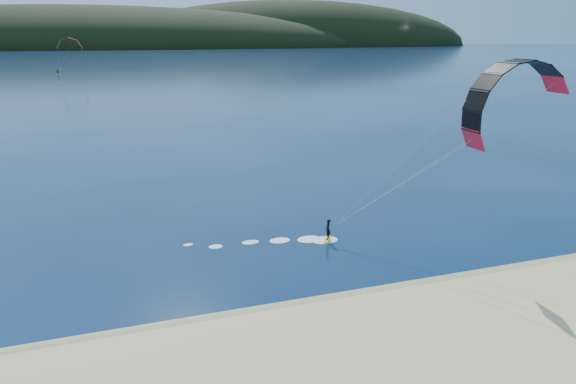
# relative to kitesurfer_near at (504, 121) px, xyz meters

# --- Properties ---
(ground) EXTENTS (1800.00, 1800.00, 0.00)m
(ground) POSITION_rel_kitesurfer_near_xyz_m (-15.46, -8.68, -8.86)
(ground) COLOR #071D37
(ground) RESTS_ON ground
(wet_sand) EXTENTS (220.00, 2.50, 0.10)m
(wet_sand) POSITION_rel_kitesurfer_near_xyz_m (-15.46, -4.18, -8.81)
(wet_sand) COLOR olive
(wet_sand) RESTS_ON ground
(headland) EXTENTS (1200.00, 310.00, 140.00)m
(headland) POSITION_rel_kitesurfer_near_xyz_m (-14.83, 736.60, -8.86)
(headland) COLOR black
(headland) RESTS_ON ground
(kitesurfer_near) EXTENTS (25.48, 7.56, 14.49)m
(kitesurfer_near) POSITION_rel_kitesurfer_near_xyz_m (0.00, 0.00, 0.00)
(kitesurfer_near) COLOR gold
(kitesurfer_near) RESTS_ON ground
(kitesurfer_far) EXTENTS (11.66, 7.07, 12.96)m
(kitesurfer_far) POSITION_rel_kitesurfer_near_xyz_m (-43.72, 184.39, 0.39)
(kitesurfer_far) COLOR gold
(kitesurfer_far) RESTS_ON ground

